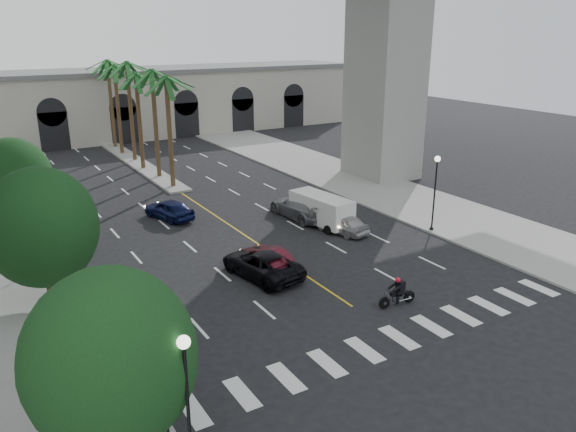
% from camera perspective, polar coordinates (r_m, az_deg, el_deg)
% --- Properties ---
extents(ground, '(140.00, 140.00, 0.00)m').
position_cam_1_polar(ground, '(27.62, 9.11, -10.73)').
color(ground, black).
rests_on(ground, ground).
extents(sidewalk_left, '(8.00, 100.00, 0.15)m').
position_cam_1_polar(sidewalk_left, '(35.74, -27.25, -5.52)').
color(sidewalk_left, gray).
rests_on(sidewalk_left, ground).
extents(sidewalk_right, '(8.00, 100.00, 0.15)m').
position_cam_1_polar(sidewalk_right, '(47.26, 11.50, 1.80)').
color(sidewalk_right, gray).
rests_on(sidewalk_right, ground).
extents(median, '(2.00, 24.00, 0.20)m').
position_cam_1_polar(median, '(59.86, -14.86, 5.10)').
color(median, gray).
rests_on(median, ground).
extents(pier_building, '(71.00, 10.50, 8.50)m').
position_cam_1_polar(pier_building, '(75.42, -18.93, 10.63)').
color(pier_building, beige).
rests_on(pier_building, ground).
extents(palm_a, '(3.20, 3.20, 10.30)m').
position_cam_1_polar(palm_a, '(49.01, -12.26, 13.12)').
color(palm_a, '#47331E').
rests_on(palm_a, ground).
extents(palm_b, '(3.20, 3.20, 10.60)m').
position_cam_1_polar(palm_b, '(52.80, -13.66, 13.69)').
color(palm_b, '#47331E').
rests_on(palm_b, ground).
extents(palm_c, '(3.20, 3.20, 10.10)m').
position_cam_1_polar(palm_c, '(56.57, -15.20, 13.39)').
color(palm_c, '#47331E').
rests_on(palm_c, ground).
extents(palm_d, '(3.20, 3.20, 10.90)m').
position_cam_1_polar(palm_d, '(60.45, -16.05, 14.32)').
color(palm_d, '#47331E').
rests_on(palm_d, ground).
extents(palm_e, '(3.20, 3.20, 10.40)m').
position_cam_1_polar(palm_e, '(64.27, -17.23, 14.01)').
color(palm_e, '#47331E').
rests_on(palm_e, ground).
extents(palm_f, '(3.20, 3.20, 10.70)m').
position_cam_1_polar(palm_f, '(68.20, -17.87, 14.40)').
color(palm_f, '#47331E').
rests_on(palm_f, ground).
extents(street_tree_near, '(5.20, 5.20, 6.89)m').
position_cam_1_polar(street_tree_near, '(18.06, -17.57, -13.71)').
color(street_tree_near, '#382616').
rests_on(street_tree_near, ground).
extents(street_tree_mid, '(5.44, 5.44, 7.21)m').
position_cam_1_polar(street_tree_mid, '(29.76, -23.78, -1.07)').
color(street_tree_mid, '#382616').
rests_on(street_tree_mid, ground).
extents(street_tree_far, '(5.04, 5.04, 6.68)m').
position_cam_1_polar(street_tree_far, '(41.36, -26.13, 3.36)').
color(street_tree_far, '#382616').
rests_on(street_tree_far, ground).
extents(lamp_post_left_near, '(0.40, 0.40, 5.35)m').
position_cam_1_polar(lamp_post_left_near, '(17.24, -10.17, -17.99)').
color(lamp_post_left_near, black).
rests_on(lamp_post_left_near, ground).
extents(lamp_post_left_far, '(0.40, 0.40, 5.35)m').
position_cam_1_polar(lamp_post_left_far, '(35.92, -22.45, 0.65)').
color(lamp_post_left_far, black).
rests_on(lamp_post_left_far, ground).
extents(lamp_post_right, '(0.40, 0.40, 5.35)m').
position_cam_1_polar(lamp_post_right, '(39.17, 14.72, 2.88)').
color(lamp_post_right, black).
rests_on(lamp_post_right, ground).
extents(traffic_signal_near, '(0.25, 0.18, 3.65)m').
position_cam_1_polar(traffic_signal_near, '(19.63, -12.53, -15.67)').
color(traffic_signal_near, black).
rests_on(traffic_signal_near, ground).
extents(traffic_signal_far, '(0.25, 0.18, 3.65)m').
position_cam_1_polar(traffic_signal_far, '(22.94, -15.85, -10.57)').
color(traffic_signal_far, black).
rests_on(traffic_signal_far, ground).
extents(motorcycle_rider, '(2.17, 0.59, 1.56)m').
position_cam_1_polar(motorcycle_rider, '(29.15, 11.16, -7.64)').
color(motorcycle_rider, black).
rests_on(motorcycle_rider, ground).
extents(car_a, '(2.39, 4.24, 1.36)m').
position_cam_1_polar(car_a, '(38.66, 5.54, -0.74)').
color(car_a, '#A3A2A7').
rests_on(car_a, ground).
extents(car_b, '(1.63, 4.38, 1.43)m').
position_cam_1_polar(car_b, '(32.53, -2.05, -4.41)').
color(car_b, '#4B0F1A').
rests_on(car_b, ground).
extents(car_c, '(3.36, 5.75, 1.50)m').
position_cam_1_polar(car_c, '(31.83, -2.69, -4.88)').
color(car_c, black).
rests_on(car_c, ground).
extents(car_d, '(2.78, 6.04, 1.71)m').
position_cam_1_polar(car_d, '(41.51, 1.32, 0.97)').
color(car_d, slate).
rests_on(car_d, ground).
extents(car_e, '(2.97, 4.66, 1.48)m').
position_cam_1_polar(car_e, '(42.18, -11.99, 0.67)').
color(car_e, '#0E1541').
rests_on(car_e, ground).
extents(cargo_van, '(2.55, 5.29, 2.17)m').
position_cam_1_polar(cargo_van, '(39.88, 3.43, 0.73)').
color(cargo_van, silver).
rests_on(cargo_van, ground).
extents(pedestrian_a, '(0.77, 0.70, 1.77)m').
position_cam_1_polar(pedestrian_a, '(25.12, -22.16, -12.47)').
color(pedestrian_a, black).
rests_on(pedestrian_a, sidewalk_left).
extents(pedestrian_b, '(1.00, 0.91, 1.66)m').
position_cam_1_polar(pedestrian_b, '(28.34, -19.59, -8.61)').
color(pedestrian_b, black).
rests_on(pedestrian_b, sidewalk_left).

